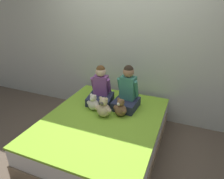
{
  "coord_description": "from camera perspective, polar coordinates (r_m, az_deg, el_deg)",
  "views": [
    {
      "loc": [
        0.98,
        -2.03,
        1.92
      ],
      "look_at": [
        0.0,
        0.35,
        0.74
      ],
      "focal_mm": 32.0,
      "sensor_mm": 36.0,
      "label": 1
    }
  ],
  "objects": [
    {
      "name": "bed",
      "position": [
        2.82,
        -2.78,
        -12.28
      ],
      "size": [
        1.51,
        1.86,
        0.46
      ],
      "color": "#997F60",
      "rests_on": "ground_plane"
    },
    {
      "name": "teddy_bear_held_by_left_child",
      "position": [
        2.86,
        -5.34,
        -3.92
      ],
      "size": [
        0.2,
        0.15,
        0.25
      ],
      "rotation": [
        0.0,
        0.0,
        -0.21
      ],
      "color": "silver",
      "rests_on": "bed"
    },
    {
      "name": "teddy_bear_held_by_right_child",
      "position": [
        2.71,
        2.46,
        -5.44
      ],
      "size": [
        0.21,
        0.16,
        0.26
      ],
      "rotation": [
        0.0,
        0.0,
        -0.37
      ],
      "color": "brown",
      "rests_on": "bed"
    },
    {
      "name": "teddy_bear_between_children",
      "position": [
        2.69,
        -2.43,
        -5.37
      ],
      "size": [
        0.24,
        0.18,
        0.29
      ],
      "rotation": [
        0.0,
        0.0,
        -0.05
      ],
      "color": "#D1B78E",
      "rests_on": "bed"
    },
    {
      "name": "ground_plane",
      "position": [
        2.97,
        -2.69,
        -15.79
      ],
      "size": [
        14.0,
        14.0,
        0.0
      ],
      "primitive_type": "plane",
      "color": "brown"
    },
    {
      "name": "child_on_right",
      "position": [
        2.86,
        4.34,
        -0.76
      ],
      "size": [
        0.35,
        0.4,
        0.63
      ],
      "rotation": [
        0.0,
        0.0,
        -0.06
      ],
      "color": "#282D47",
      "rests_on": "bed"
    },
    {
      "name": "wall_behind_bed",
      "position": [
        3.29,
        4.64,
        12.79
      ],
      "size": [
        8.0,
        0.06,
        2.5
      ],
      "color": "beige",
      "rests_on": "ground_plane"
    },
    {
      "name": "child_on_left",
      "position": [
        3.01,
        -3.28,
        0.0
      ],
      "size": [
        0.41,
        0.42,
        0.58
      ],
      "rotation": [
        0.0,
        0.0,
        0.15
      ],
      "color": "#282D47",
      "rests_on": "bed"
    }
  ]
}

